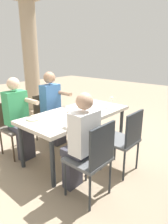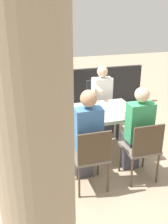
% 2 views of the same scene
% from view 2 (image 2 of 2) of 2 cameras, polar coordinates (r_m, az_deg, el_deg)
% --- Properties ---
extents(ground_plane, '(16.00, 16.00, 0.00)m').
position_cam_2_polar(ground_plane, '(4.35, -1.13, -9.21)').
color(ground_plane, gray).
extents(dining_table, '(1.79, 0.85, 0.73)m').
position_cam_2_polar(dining_table, '(4.05, -1.20, -1.12)').
color(dining_table, beige).
rests_on(dining_table, ground).
extents(chair_west_north, '(0.44, 0.44, 0.87)m').
position_cam_2_polar(chair_west_north, '(3.64, 12.31, -7.24)').
color(chair_west_north, '#6A6158').
rests_on(chair_west_north, ground).
extents(chair_west_south, '(0.44, 0.44, 0.95)m').
position_cam_2_polar(chair_west_south, '(5.02, 3.22, 2.16)').
color(chair_west_south, '#5B5E61').
rests_on(chair_west_south, ground).
extents(chair_mid_north, '(0.44, 0.44, 0.88)m').
position_cam_2_polar(chair_mid_north, '(3.38, 1.55, -9.01)').
color(chair_mid_north, '#6A6158').
rests_on(chair_mid_north, ground).
extents(chair_mid_south, '(0.44, 0.44, 0.92)m').
position_cam_2_polar(chair_mid_south, '(4.85, -4.69, 1.12)').
color(chair_mid_south, '#5B5E61').
rests_on(chair_mid_south, ground).
extents(diner_woman_green, '(0.35, 0.49, 1.29)m').
position_cam_2_polar(diner_woman_green, '(3.70, 11.09, -3.54)').
color(diner_woman_green, '#3F3F4C').
rests_on(diner_woman_green, ground).
extents(diner_man_white, '(0.35, 0.49, 1.32)m').
position_cam_2_polar(diner_man_white, '(3.44, 0.59, -4.81)').
color(diner_man_white, '#3F3F4C').
rests_on(diner_man_white, ground).
extents(diner_guest_third, '(0.35, 0.49, 1.25)m').
position_cam_2_polar(diner_guest_third, '(4.80, 4.02, 2.68)').
color(diner_guest_third, '#3F3F4C').
rests_on(diner_guest_third, ground).
extents(stone_column_centre, '(0.50, 0.50, 2.93)m').
position_cam_2_polar(stone_column_centre, '(1.41, -9.97, -14.42)').
color(stone_column_centre, tan).
rests_on(stone_column_centre, ground).
extents(patio_railing, '(4.19, 0.10, 0.90)m').
position_cam_2_polar(patio_railing, '(5.99, -6.45, 4.42)').
color(patio_railing, black).
rests_on(patio_railing, ground).
extents(plate_0, '(0.21, 0.21, 0.02)m').
position_cam_2_polar(plate_0, '(4.02, 8.60, -0.39)').
color(plate_0, silver).
rests_on(plate_0, dining_table).
extents(fork_0, '(0.03, 0.17, 0.01)m').
position_cam_2_polar(fork_0, '(4.08, 10.51, -0.23)').
color(fork_0, silver).
rests_on(fork_0, dining_table).
extents(spoon_0, '(0.03, 0.17, 0.01)m').
position_cam_2_polar(spoon_0, '(3.96, 6.63, -0.71)').
color(spoon_0, silver).
rests_on(spoon_0, dining_table).
extents(plate_1, '(0.22, 0.22, 0.02)m').
position_cam_2_polar(plate_1, '(4.29, 0.73, 1.39)').
color(plate_1, white).
rests_on(plate_1, dining_table).
extents(fork_1, '(0.02, 0.17, 0.01)m').
position_cam_2_polar(fork_1, '(4.34, 2.62, 1.52)').
color(fork_1, silver).
rests_on(fork_1, dining_table).
extents(spoon_1, '(0.03, 0.17, 0.01)m').
position_cam_2_polar(spoon_1, '(4.26, -1.20, 1.11)').
color(spoon_1, silver).
rests_on(spoon_1, dining_table).
extents(plate_2, '(0.24, 0.24, 0.02)m').
position_cam_2_polar(plate_2, '(3.76, -2.87, -1.79)').
color(plate_2, white).
rests_on(plate_2, dining_table).
extents(fork_2, '(0.03, 0.17, 0.01)m').
position_cam_2_polar(fork_2, '(3.80, -0.67, -1.61)').
color(fork_2, silver).
rests_on(fork_2, dining_table).
extents(spoon_2, '(0.03, 0.17, 0.01)m').
position_cam_2_polar(spoon_2, '(3.73, -5.11, -2.14)').
color(spoon_2, silver).
rests_on(spoon_2, dining_table).
extents(plate_3, '(0.22, 0.22, 0.02)m').
position_cam_2_polar(plate_3, '(4.14, -10.00, 0.24)').
color(plate_3, white).
rests_on(plate_3, dining_table).
extents(wine_glass_3, '(0.07, 0.07, 0.16)m').
position_cam_2_polar(wine_glass_3, '(4.00, -12.28, 0.92)').
color(wine_glass_3, white).
rests_on(wine_glass_3, dining_table).
extents(fork_3, '(0.03, 0.17, 0.01)m').
position_cam_2_polar(fork_3, '(4.16, -7.95, 0.40)').
color(fork_3, silver).
rests_on(fork_3, dining_table).
extents(spoon_3, '(0.03, 0.17, 0.01)m').
position_cam_2_polar(spoon_3, '(4.14, -12.05, -0.06)').
color(spoon_3, silver).
rests_on(spoon_3, dining_table).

